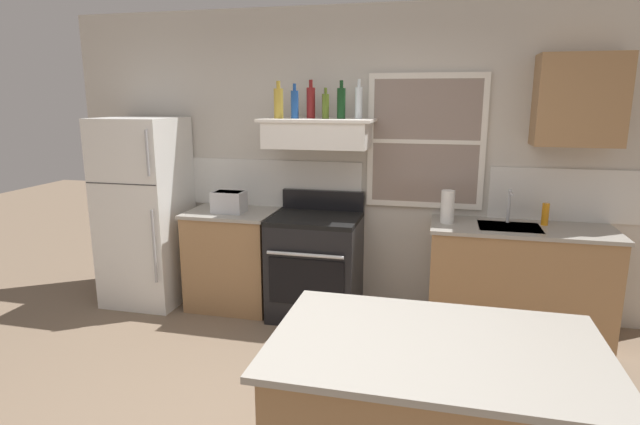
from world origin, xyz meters
name	(u,v)px	position (x,y,z in m)	size (l,w,h in m)	color
back_wall	(355,162)	(0.03, 2.23, 1.35)	(5.40, 0.11, 2.70)	beige
refrigerator	(145,212)	(-1.90, 1.84, 0.87)	(0.70, 0.72, 1.74)	white
counter_left_of_stove	(233,258)	(-1.05, 1.90, 0.46)	(0.79, 0.63, 0.91)	#9E754C
toaster	(229,202)	(-1.05, 1.84, 1.01)	(0.30, 0.20, 0.19)	silver
stove_range	(316,265)	(-0.25, 1.86, 0.46)	(0.76, 0.69, 1.09)	black
range_hood_shelf	(318,133)	(-0.25, 1.96, 1.62)	(0.96, 0.52, 0.24)	white
bottle_champagne_gold_foil	(279,103)	(-0.59, 1.92, 1.88)	(0.08, 0.08, 0.31)	#B29333
bottle_blue_liqueur	(295,104)	(-0.45, 1.93, 1.87)	(0.07, 0.07, 0.29)	#1E478C
bottle_red_label_wine	(311,102)	(-0.33, 2.00, 1.88)	(0.07, 0.07, 0.32)	maroon
bottle_olive_oil_square	(326,106)	(-0.18, 1.94, 1.85)	(0.06, 0.06, 0.26)	#4C601E
bottle_dark_green_wine	(341,103)	(-0.05, 1.97, 1.88)	(0.07, 0.07, 0.32)	#143819
bottle_clear_tall	(359,102)	(0.09, 2.02, 1.88)	(0.06, 0.06, 0.33)	silver
counter_right_with_sink	(518,280)	(1.45, 1.90, 0.46)	(1.43, 0.63, 0.91)	#9E754C
sink_faucet	(510,202)	(1.35, 2.00, 1.08)	(0.03, 0.17, 0.28)	silver
paper_towel_roll	(448,207)	(0.86, 1.90, 1.04)	(0.11, 0.11, 0.27)	white
dish_soap_bottle	(545,214)	(1.63, 2.00, 1.00)	(0.06, 0.06, 0.18)	orange
upper_cabinet_right	(579,100)	(1.80, 2.04, 1.90)	(0.64, 0.32, 0.70)	#9E754C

